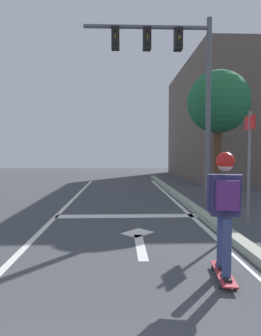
{
  "coord_description": "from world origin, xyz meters",
  "views": [
    {
      "loc": [
        1.43,
        -0.54,
        1.62
      ],
      "look_at": [
        1.68,
        6.28,
        1.26
      ],
      "focal_mm": 31.19,
      "sensor_mm": 36.0,
      "label": 1
    }
  ],
  "objects_px": {
    "traffic_signal_mast": "(174,70)",
    "street_sign_post": "(249,152)",
    "skater": "(225,198)",
    "roadside_tree": "(218,103)",
    "skateboard": "(223,274)"
  },
  "relations": [
    {
      "from": "skateboard",
      "to": "street_sign_post",
      "type": "distance_m",
      "value": 3.55
    },
    {
      "from": "traffic_signal_mast",
      "to": "street_sign_post",
      "type": "height_order",
      "value": "traffic_signal_mast"
    },
    {
      "from": "skateboard",
      "to": "roadside_tree",
      "type": "height_order",
      "value": "roadside_tree"
    },
    {
      "from": "traffic_signal_mast",
      "to": "roadside_tree",
      "type": "bearing_deg",
      "value": 40.02
    },
    {
      "from": "skater",
      "to": "roadside_tree",
      "type": "distance_m",
      "value": 7.57
    },
    {
      "from": "skateboard",
      "to": "traffic_signal_mast",
      "type": "relative_size",
      "value": 0.15
    },
    {
      "from": "traffic_signal_mast",
      "to": "skater",
      "type": "bearing_deg",
      "value": -93.4
    },
    {
      "from": "street_sign_post",
      "to": "roadside_tree",
      "type": "xyz_separation_m",
      "value": [
        0.65,
        4.05,
        1.76
      ]
    },
    {
      "from": "skateboard",
      "to": "street_sign_post",
      "type": "height_order",
      "value": "street_sign_post"
    },
    {
      "from": "skater",
      "to": "traffic_signal_mast",
      "type": "xyz_separation_m",
      "value": [
        0.31,
        5.26,
        3.06
      ]
    },
    {
      "from": "street_sign_post",
      "to": "roadside_tree",
      "type": "relative_size",
      "value": 0.56
    },
    {
      "from": "traffic_signal_mast",
      "to": "street_sign_post",
      "type": "bearing_deg",
      "value": -63.16
    },
    {
      "from": "street_sign_post",
      "to": "roadside_tree",
      "type": "bearing_deg",
      "value": 80.83
    },
    {
      "from": "skater",
      "to": "street_sign_post",
      "type": "bearing_deg",
      "value": 60.92
    },
    {
      "from": "traffic_signal_mast",
      "to": "skateboard",
      "type": "bearing_deg",
      "value": -93.38
    }
  ]
}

